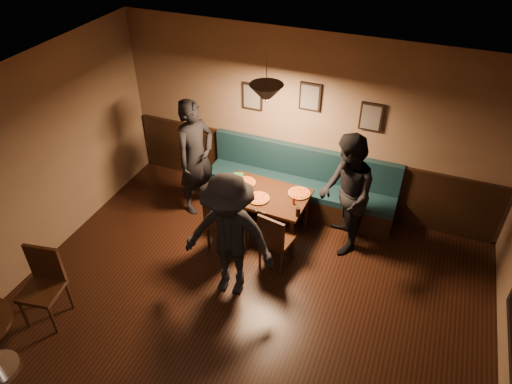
% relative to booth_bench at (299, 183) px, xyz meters
% --- Properties ---
extents(floor, '(7.00, 7.00, 0.00)m').
position_rel_booth_bench_xyz_m(floor, '(0.00, -3.20, -0.50)').
color(floor, black).
rests_on(floor, ground).
extents(ceiling, '(7.00, 7.00, 0.00)m').
position_rel_booth_bench_xyz_m(ceiling, '(0.00, -3.20, 2.30)').
color(ceiling, silver).
rests_on(ceiling, ground).
extents(wall_back, '(6.00, 0.00, 6.00)m').
position_rel_booth_bench_xyz_m(wall_back, '(0.00, 0.30, 0.90)').
color(wall_back, '#8C704F').
rests_on(wall_back, ground).
extents(wainscot, '(5.88, 0.06, 1.00)m').
position_rel_booth_bench_xyz_m(wainscot, '(0.00, 0.27, 0.00)').
color(wainscot, black).
rests_on(wainscot, ground).
extents(booth_bench, '(3.00, 0.60, 1.00)m').
position_rel_booth_bench_xyz_m(booth_bench, '(0.00, 0.00, 0.00)').
color(booth_bench, '#0F232D').
rests_on(booth_bench, ground).
extents(picture_left, '(0.32, 0.04, 0.42)m').
position_rel_booth_bench_xyz_m(picture_left, '(-0.90, 0.27, 1.20)').
color(picture_left, black).
rests_on(picture_left, wall_back).
extents(picture_center, '(0.32, 0.04, 0.42)m').
position_rel_booth_bench_xyz_m(picture_center, '(0.00, 0.27, 1.35)').
color(picture_center, black).
rests_on(picture_center, wall_back).
extents(picture_right, '(0.32, 0.04, 0.42)m').
position_rel_booth_bench_xyz_m(picture_right, '(0.90, 0.27, 1.20)').
color(picture_right, black).
rests_on(picture_right, wall_back).
extents(pendant_lamp, '(0.44, 0.44, 0.25)m').
position_rel_booth_bench_xyz_m(pendant_lamp, '(-0.32, -0.68, 1.75)').
color(pendant_lamp, black).
rests_on(pendant_lamp, ceiling).
extents(dining_table, '(1.29, 0.86, 0.67)m').
position_rel_booth_bench_xyz_m(dining_table, '(-0.32, -0.68, -0.16)').
color(dining_table, black).
rests_on(dining_table, floor).
extents(chair_near_left, '(0.59, 0.59, 1.06)m').
position_rel_booth_bench_xyz_m(chair_near_left, '(-0.65, -1.30, 0.03)').
color(chair_near_left, black).
rests_on(chair_near_left, floor).
extents(chair_near_right, '(0.47, 0.47, 0.91)m').
position_rel_booth_bench_xyz_m(chair_near_right, '(0.09, -1.29, -0.05)').
color(chair_near_right, black).
rests_on(chair_near_right, floor).
extents(diner_left, '(0.66, 0.80, 1.89)m').
position_rel_booth_bench_xyz_m(diner_left, '(-1.51, -0.54, 0.44)').
color(diner_left, black).
rests_on(diner_left, floor).
extents(diner_right, '(0.97, 1.08, 1.82)m').
position_rel_booth_bench_xyz_m(diner_right, '(0.83, -0.59, 0.41)').
color(diner_right, black).
rests_on(diner_right, floor).
extents(diner_front, '(1.21, 0.76, 1.79)m').
position_rel_booth_bench_xyz_m(diner_front, '(-0.31, -1.96, 0.40)').
color(diner_front, black).
rests_on(diner_front, floor).
extents(pizza_a, '(0.42, 0.42, 0.04)m').
position_rel_booth_bench_xyz_m(pizza_a, '(-0.69, -0.55, 0.19)').
color(pizza_a, orange).
rests_on(pizza_a, dining_table).
extents(pizza_b, '(0.34, 0.34, 0.04)m').
position_rel_booth_bench_xyz_m(pizza_b, '(-0.36, -0.84, 0.19)').
color(pizza_b, gold).
rests_on(pizza_b, dining_table).
extents(pizza_c, '(0.43, 0.43, 0.04)m').
position_rel_booth_bench_xyz_m(pizza_c, '(0.14, -0.50, 0.19)').
color(pizza_c, orange).
rests_on(pizza_c, dining_table).
extents(soda_glass, '(0.08, 0.08, 0.13)m').
position_rel_booth_bench_xyz_m(soda_glass, '(0.27, -0.98, 0.24)').
color(soda_glass, black).
rests_on(soda_glass, dining_table).
extents(tabasco_bottle, '(0.03, 0.03, 0.13)m').
position_rel_booth_bench_xyz_m(tabasco_bottle, '(0.14, -0.76, 0.24)').
color(tabasco_bottle, '#A40805').
rests_on(tabasco_bottle, dining_table).
extents(napkin_a, '(0.19, 0.19, 0.01)m').
position_rel_booth_bench_xyz_m(napkin_a, '(-0.87, -0.39, 0.18)').
color(napkin_a, '#1B6627').
rests_on(napkin_a, dining_table).
extents(napkin_b, '(0.15, 0.15, 0.01)m').
position_rel_booth_bench_xyz_m(napkin_b, '(-0.88, -0.98, 0.17)').
color(napkin_b, '#1D6D29').
rests_on(napkin_b, dining_table).
extents(cutlery_set, '(0.18, 0.07, 0.00)m').
position_rel_booth_bench_xyz_m(cutlery_set, '(-0.32, -1.07, 0.17)').
color(cutlery_set, '#B9B9BE').
rests_on(cutlery_set, dining_table).
extents(cafe_chair_far, '(0.52, 0.52, 1.01)m').
position_rel_booth_bench_xyz_m(cafe_chair_far, '(-2.20, -3.24, 0.01)').
color(cafe_chair_far, black).
rests_on(cafe_chair_far, floor).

